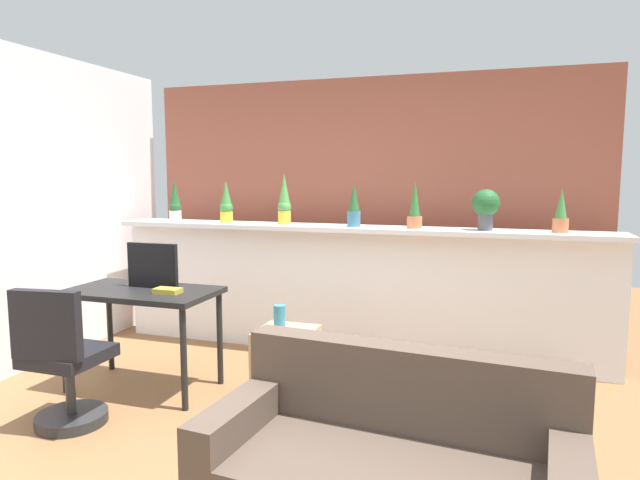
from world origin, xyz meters
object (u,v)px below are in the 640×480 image
Objects in this scene: book_on_desk at (168,291)px; potted_plant_4 at (415,208)px; potted_plant_3 at (354,207)px; desk at (142,301)px; potted_plant_5 at (486,206)px; couch at (390,480)px; office_chair at (63,368)px; side_cube_shelf at (286,364)px; vase_on_shelf at (280,317)px; tv_monitor at (153,266)px; potted_plant_0 at (175,203)px; potted_plant_2 at (284,201)px; potted_plant_1 at (226,204)px; potted_plant_6 at (561,213)px.

potted_plant_4 is at bearing 39.17° from book_on_desk.
desk is (-1.30, -1.19, -0.65)m from potted_plant_3.
potted_plant_5 is (0.56, 0.02, 0.03)m from potted_plant_4.
couch is at bearing -97.33° from potted_plant_5.
office_chair reaches higher than book_on_desk.
potted_plant_4 is 2.12× the size of book_on_desk.
side_cube_shelf is at bearing 127.45° from couch.
potted_plant_3 is 0.94× the size of potted_plant_4.
potted_plant_4 is 0.79× the size of side_cube_shelf.
potted_plant_4 is 0.36× the size of desk.
vase_on_shelf is at bearing 15.02° from book_on_desk.
desk is 2.68× the size of tv_monitor.
office_chair is at bearing -78.53° from potted_plant_0.
couch is (0.99, -1.30, 0.03)m from side_cube_shelf.
potted_plant_0 is at bearing 114.67° from tv_monitor.
desk is 6.36× the size of vase_on_shelf.
tv_monitor is 2.45m from couch.
potted_plant_2 is 0.92× the size of side_cube_shelf.
potted_plant_2 is 0.50× the size of office_chair.
potted_plant_5 is 0.36× the size of office_chair.
office_chair reaches higher than couch.
potted_plant_1 is 0.94× the size of tv_monitor.
book_on_desk is 2.17m from couch.
potted_plant_5 reaches higher than couch.
office_chair is at bearing 168.54° from couch.
potted_plant_3 reaches higher than desk.
potted_plant_3 is 0.34× the size of desk.
potted_plant_1 is 2.31m from potted_plant_5.
potted_plant_0 is 1.23× the size of potted_plant_5.
desk is 1.04m from vase_on_shelf.
potted_plant_1 is at bearing 178.76° from potted_plant_3.
couch is at bearing -83.74° from potted_plant_4.
book_on_desk is at bearing -129.74° from potted_plant_3.
potted_plant_1 is at bearing 86.93° from desk.
tv_monitor is at bearing -158.18° from potted_plant_6.
potted_plant_4 is 2.13m from tv_monitor.
couch is at bearing -49.71° from potted_plant_1.
side_cube_shelf is at bearing -33.87° from potted_plant_0.
tv_monitor is (0.51, -1.10, -0.40)m from potted_plant_0.
potted_plant_4 is at bearing -178.87° from potted_plant_6.
potted_plant_0 is at bearing 120.12° from book_on_desk.
vase_on_shelf is 1.69m from couch.
vase_on_shelf is (-0.27, -1.04, -0.73)m from potted_plant_3.
potted_plant_5 is 2.63m from tv_monitor.
potted_plant_3 reaches higher than vase_on_shelf.
desk is 1.16m from side_cube_shelf.
potted_plant_4 is 2.08m from book_on_desk.
potted_plant_0 is at bearing -179.14° from potted_plant_6.
book_on_desk is at bearing -32.27° from tv_monitor.
potted_plant_2 reaches higher than potted_plant_4.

